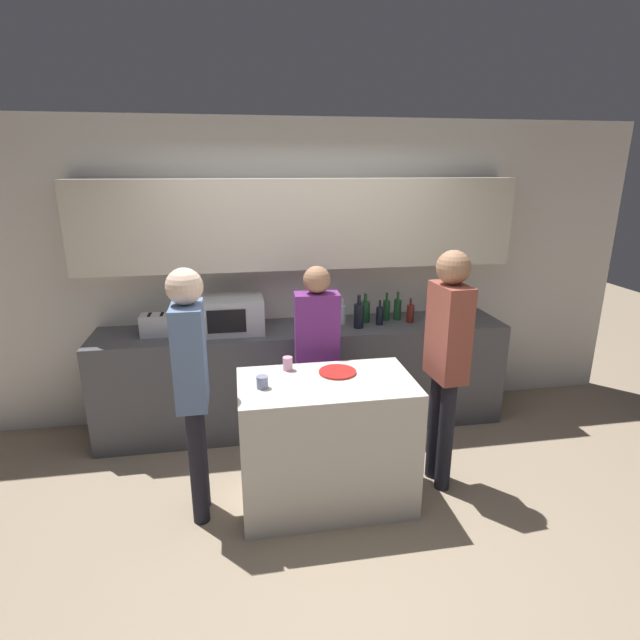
# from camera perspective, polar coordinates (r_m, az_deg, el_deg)

# --- Properties ---
(ground_plane) EXTENTS (14.00, 14.00, 0.00)m
(ground_plane) POSITION_cam_1_polar(r_m,az_deg,el_deg) (3.62, 1.64, -22.09)
(ground_plane) COLOR gray
(back_wall) EXTENTS (6.40, 0.40, 2.70)m
(back_wall) POSITION_cam_1_polar(r_m,az_deg,el_deg) (4.51, -2.39, 7.48)
(back_wall) COLOR silver
(back_wall) RESTS_ON ground_plane
(back_counter) EXTENTS (3.60, 0.62, 0.94)m
(back_counter) POSITION_cam_1_polar(r_m,az_deg,el_deg) (4.56, -1.78, -6.44)
(back_counter) COLOR #4C4C51
(back_counter) RESTS_ON ground_plane
(kitchen_island) EXTENTS (1.18, 0.67, 0.92)m
(kitchen_island) POSITION_cam_1_polar(r_m,az_deg,el_deg) (3.57, 0.70, -13.74)
(kitchen_island) COLOR beige
(kitchen_island) RESTS_ON ground_plane
(microwave) EXTENTS (0.52, 0.39, 0.30)m
(microwave) POSITION_cam_1_polar(r_m,az_deg,el_deg) (4.30, -9.95, 0.62)
(microwave) COLOR #B7BABC
(microwave) RESTS_ON back_counter
(toaster) EXTENTS (0.26, 0.16, 0.18)m
(toaster) POSITION_cam_1_polar(r_m,az_deg,el_deg) (4.37, -18.16, -0.54)
(toaster) COLOR silver
(toaster) RESTS_ON back_counter
(potted_plant) EXTENTS (0.14, 0.14, 0.40)m
(potted_plant) POSITION_cam_1_polar(r_m,az_deg,el_deg) (4.69, 14.55, 2.33)
(potted_plant) COLOR #333D4C
(potted_plant) RESTS_ON back_counter
(bottle_0) EXTENTS (0.06, 0.06, 0.23)m
(bottle_0) POSITION_cam_1_polar(r_m,az_deg,el_deg) (4.47, 2.59, 0.69)
(bottle_0) COLOR silver
(bottle_0) RESTS_ON back_counter
(bottle_1) EXTENTS (0.09, 0.09, 0.29)m
(bottle_1) POSITION_cam_1_polar(r_m,az_deg,el_deg) (4.36, 4.45, 0.54)
(bottle_1) COLOR black
(bottle_1) RESTS_ON back_counter
(bottle_2) EXTENTS (0.09, 0.09, 0.26)m
(bottle_2) POSITION_cam_1_polar(r_m,az_deg,el_deg) (4.53, 5.19, 1.00)
(bottle_2) COLOR #194723
(bottle_2) RESTS_ON back_counter
(bottle_3) EXTENTS (0.06, 0.06, 0.22)m
(bottle_3) POSITION_cam_1_polar(r_m,az_deg,el_deg) (4.47, 6.83, 0.53)
(bottle_3) COLOR black
(bottle_3) RESTS_ON back_counter
(bottle_4) EXTENTS (0.06, 0.06, 0.26)m
(bottle_4) POSITION_cam_1_polar(r_m,az_deg,el_deg) (4.60, 7.59, 1.17)
(bottle_4) COLOR #194723
(bottle_4) RESTS_ON back_counter
(bottle_5) EXTENTS (0.07, 0.07, 0.27)m
(bottle_5) POSITION_cam_1_polar(r_m,az_deg,el_deg) (4.63, 8.84, 1.26)
(bottle_5) COLOR #194723
(bottle_5) RESTS_ON back_counter
(bottle_6) EXTENTS (0.07, 0.07, 0.22)m
(bottle_6) POSITION_cam_1_polar(r_m,az_deg,el_deg) (4.58, 10.28, 0.78)
(bottle_6) COLOR maroon
(bottle_6) RESTS_ON back_counter
(plate_on_island) EXTENTS (0.26, 0.26, 0.01)m
(plate_on_island) POSITION_cam_1_polar(r_m,az_deg,el_deg) (3.48, 2.02, -5.95)
(plate_on_island) COLOR red
(plate_on_island) RESTS_ON kitchen_island
(cup_0) EXTENTS (0.07, 0.07, 0.10)m
(cup_0) POSITION_cam_1_polar(r_m,az_deg,el_deg) (3.52, -3.72, -4.99)
(cup_0) COLOR #E098BD
(cup_0) RESTS_ON kitchen_island
(cup_1) EXTENTS (0.08, 0.08, 0.08)m
(cup_1) POSITION_cam_1_polar(r_m,az_deg,el_deg) (3.26, -6.62, -7.07)
(cup_1) COLOR gray
(cup_1) RESTS_ON kitchen_island
(person_left) EXTENTS (0.23, 0.35, 1.77)m
(person_left) POSITION_cam_1_polar(r_m,az_deg,el_deg) (3.61, 14.30, -3.36)
(person_left) COLOR black
(person_left) RESTS_ON ground_plane
(person_center) EXTENTS (0.35, 0.21, 1.58)m
(person_center) POSITION_cam_1_polar(r_m,az_deg,el_deg) (3.90, -0.35, -3.21)
(person_center) COLOR black
(person_center) RESTS_ON ground_plane
(person_right) EXTENTS (0.23, 0.34, 1.72)m
(person_right) POSITION_cam_1_polar(r_m,az_deg,el_deg) (3.27, -14.47, -6.14)
(person_right) COLOR black
(person_right) RESTS_ON ground_plane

